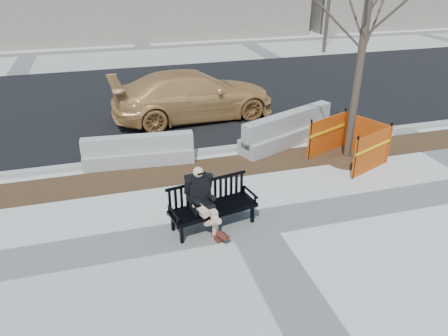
{
  "coord_description": "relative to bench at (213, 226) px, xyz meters",
  "views": [
    {
      "loc": [
        -2.51,
        -6.83,
        4.94
      ],
      "look_at": [
        -0.33,
        0.73,
        0.96
      ],
      "focal_mm": 34.33,
      "sensor_mm": 36.0,
      "label": 1
    }
  ],
  "objects": [
    {
      "name": "jersey_barrier_left",
      "position": [
        -1.12,
        3.26,
        0.0
      ],
      "size": [
        2.84,
        0.79,
        0.81
      ],
      "primitive_type": null,
      "rotation": [
        0.0,
        0.0,
        -0.08
      ],
      "color": "#9F9D95",
      "rests_on": "ground"
    },
    {
      "name": "seated_man",
      "position": [
        -0.24,
        0.0,
        0.0
      ],
      "size": [
        0.73,
        1.02,
        1.31
      ],
      "primitive_type": null,
      "rotation": [
        0.0,
        0.0,
        0.19
      ],
      "color": "black",
      "rests_on": "ground"
    },
    {
      "name": "sedan",
      "position": [
        1.02,
        6.32,
        0.0
      ],
      "size": [
        5.44,
        2.52,
        1.54
      ],
      "primitive_type": "imported",
      "rotation": [
        0.0,
        0.0,
        1.64
      ],
      "color": "tan",
      "rests_on": "ground"
    },
    {
      "name": "mulch_strip",
      "position": [
        0.73,
        2.47,
        0.0
      ],
      "size": [
        40.0,
        1.2,
        0.02
      ],
      "primitive_type": "cube",
      "color": "#47301C",
      "rests_on": "ground"
    },
    {
      "name": "bench",
      "position": [
        0.0,
        0.0,
        0.0
      ],
      "size": [
        1.86,
        0.96,
        0.94
      ],
      "primitive_type": null,
      "rotation": [
        0.0,
        0.0,
        0.19
      ],
      "color": "black",
      "rests_on": "ground"
    },
    {
      "name": "far_tree_right",
      "position": [
        10.16,
        14.58,
        0.0
      ],
      "size": [
        2.35,
        2.35,
        5.76
      ],
      "primitive_type": null,
      "rotation": [
        0.0,
        0.0,
        0.11
      ],
      "color": "#4A3F30",
      "rests_on": "ground"
    },
    {
      "name": "jersey_barrier_right",
      "position": [
        3.12,
        3.47,
        0.0
      ],
      "size": [
        3.25,
        1.88,
        0.93
      ],
      "primitive_type": null,
      "rotation": [
        0.0,
        0.0,
        0.4
      ],
      "color": "gray",
      "rests_on": "ground"
    },
    {
      "name": "tree_fence",
      "position": [
        4.15,
        1.93,
        0.0
      ],
      "size": [
        2.95,
        2.95,
        5.63
      ],
      "primitive_type": null,
      "rotation": [
        0.0,
        0.0,
        0.4
      ],
      "color": "#F75A13",
      "rests_on": "ground"
    },
    {
      "name": "curb",
      "position": [
        0.73,
        3.42,
        0.06
      ],
      "size": [
        60.0,
        0.25,
        0.12
      ],
      "primitive_type": "cube",
      "color": "#9E9B93",
      "rests_on": "ground"
    },
    {
      "name": "ground",
      "position": [
        0.73,
        -0.13,
        0.0
      ],
      "size": [
        120.0,
        120.0,
        0.0
      ],
      "primitive_type": "plane",
      "color": "beige",
      "rests_on": "ground"
    },
    {
      "name": "asphalt_street",
      "position": [
        0.73,
        8.67,
        0.0
      ],
      "size": [
        60.0,
        10.4,
        0.01
      ],
      "primitive_type": "cube",
      "color": "black",
      "rests_on": "ground"
    }
  ]
}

